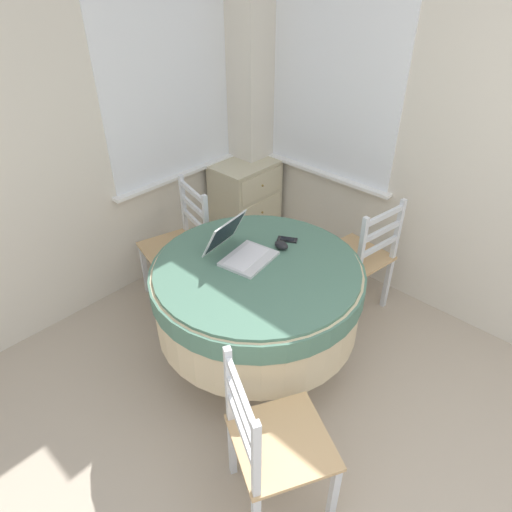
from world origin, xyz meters
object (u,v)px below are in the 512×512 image
(laptop, at_px, (240,250))
(dining_chair_camera_near, at_px, (272,444))
(computer_mouse, at_px, (281,245))
(cell_phone, at_px, (287,239))
(dining_chair_near_back_window, at_px, (180,246))
(corner_cabinet, at_px, (246,204))
(dining_chair_near_right_window, at_px, (360,258))
(round_dining_table, at_px, (257,291))

(laptop, bearing_deg, dining_chair_camera_near, -127.40)
(computer_mouse, relative_size, cell_phone, 0.71)
(cell_phone, height_order, dining_chair_camera_near, dining_chair_camera_near)
(computer_mouse, distance_m, dining_chair_near_back_window, 0.94)
(laptop, height_order, computer_mouse, laptop)
(dining_chair_near_back_window, bearing_deg, computer_mouse, -82.44)
(corner_cabinet, bearing_deg, laptop, -136.77)
(computer_mouse, height_order, dining_chair_camera_near, dining_chair_camera_near)
(computer_mouse, height_order, dining_chair_near_right_window, dining_chair_near_right_window)
(computer_mouse, distance_m, cell_phone, 0.10)
(dining_chair_camera_near, bearing_deg, corner_cabinet, 47.23)
(round_dining_table, relative_size, cell_phone, 9.37)
(dining_chair_camera_near, bearing_deg, computer_mouse, 39.13)
(round_dining_table, distance_m, dining_chair_near_right_window, 0.91)
(laptop, xyz_separation_m, corner_cabinet, (0.99, 0.93, -0.42))
(laptop, relative_size, dining_chair_near_right_window, 0.43)
(round_dining_table, height_order, dining_chair_near_back_window, dining_chair_near_back_window)
(computer_mouse, relative_size, dining_chair_near_back_window, 0.10)
(dining_chair_near_right_window, distance_m, corner_cabinet, 1.23)
(dining_chair_near_back_window, height_order, corner_cabinet, dining_chair_near_back_window)
(laptop, relative_size, dining_chair_camera_near, 0.43)
(cell_phone, distance_m, dining_chair_near_right_window, 0.68)
(dining_chair_near_right_window, distance_m, dining_chair_camera_near, 1.58)
(dining_chair_near_back_window, xyz_separation_m, dining_chair_near_right_window, (0.77, -1.04, 0.00))
(round_dining_table, height_order, laptop, laptop)
(computer_mouse, distance_m, corner_cabinet, 1.35)
(round_dining_table, bearing_deg, laptop, 89.66)
(laptop, height_order, dining_chair_near_right_window, laptop)
(laptop, bearing_deg, cell_phone, -14.55)
(cell_phone, bearing_deg, laptop, 165.45)
(laptop, relative_size, computer_mouse, 4.16)
(dining_chair_near_back_window, bearing_deg, cell_phone, -75.79)
(cell_phone, relative_size, corner_cabinet, 0.17)
(computer_mouse, height_order, corner_cabinet, computer_mouse)
(round_dining_table, bearing_deg, dining_chair_near_back_window, 82.62)
(cell_phone, bearing_deg, corner_cabinet, 56.79)
(dining_chair_near_right_window, bearing_deg, cell_phone, 159.50)
(dining_chair_near_right_window, bearing_deg, dining_chair_near_back_window, 126.46)
(round_dining_table, relative_size, dining_chair_near_back_window, 1.37)
(computer_mouse, bearing_deg, dining_chair_camera_near, -140.87)
(cell_phone, relative_size, dining_chair_camera_near, 0.15)
(cell_phone, xyz_separation_m, dining_chair_camera_near, (-0.94, -0.72, -0.32))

